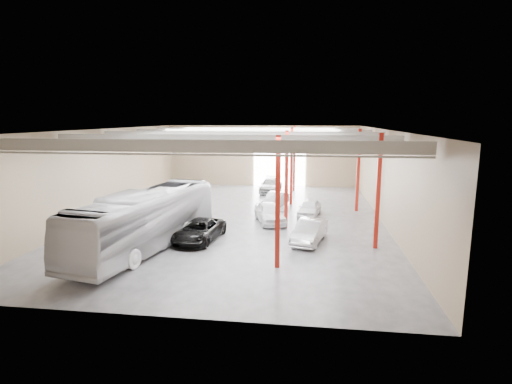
% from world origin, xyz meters
% --- Properties ---
extents(depot_shell, '(22.12, 32.12, 7.06)m').
position_xyz_m(depot_shell, '(0.13, 0.48, 4.98)').
color(depot_shell, '#404045').
rests_on(depot_shell, ground).
extents(coach_bus, '(5.26, 13.12, 3.56)m').
position_xyz_m(coach_bus, '(-4.38, -7.70, 1.78)').
color(coach_bus, silver).
rests_on(coach_bus, ground).
extents(black_sedan, '(2.90, 5.18, 1.37)m').
position_xyz_m(black_sedan, '(-1.57, -6.00, 0.68)').
color(black_sedan, black).
rests_on(black_sedan, ground).
extents(car_row_a, '(3.14, 4.84, 1.53)m').
position_xyz_m(car_row_a, '(2.50, -0.80, 0.77)').
color(car_row_a, white).
rests_on(car_row_a, ground).
extents(car_row_b, '(2.29, 4.29, 1.34)m').
position_xyz_m(car_row_b, '(2.50, 4.50, 0.67)').
color(car_row_b, '#B0B0B5').
rests_on(car_row_b, ground).
extents(car_row_c, '(2.25, 5.17, 1.48)m').
position_xyz_m(car_row_c, '(1.38, 12.00, 0.74)').
color(car_row_c, slate).
rests_on(car_row_c, ground).
extents(car_right_near, '(2.54, 4.57, 1.43)m').
position_xyz_m(car_right_near, '(5.50, -5.33, 0.71)').
color(car_right_near, silver).
rests_on(car_right_near, ground).
extents(car_right_far, '(2.21, 4.12, 1.33)m').
position_xyz_m(car_right_far, '(5.50, 1.69, 0.67)').
color(car_right_far, white).
rests_on(car_right_far, ground).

